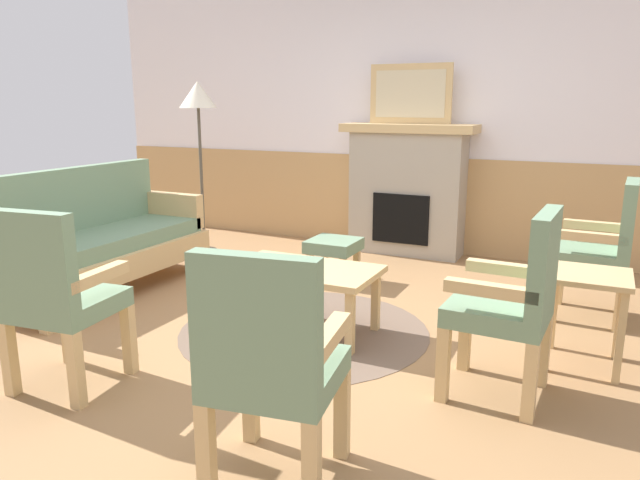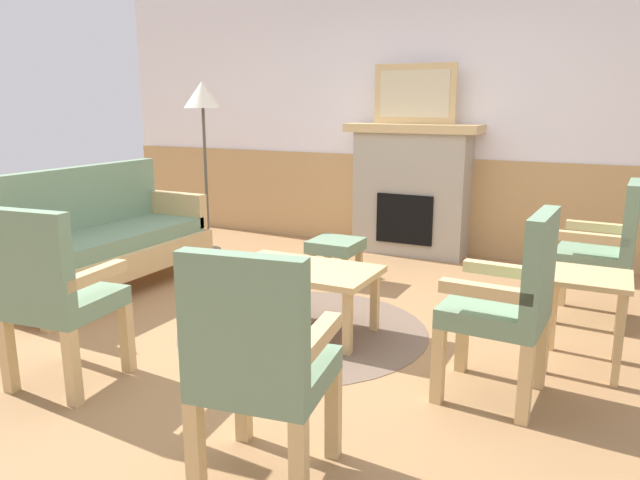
{
  "view_description": "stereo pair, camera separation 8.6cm",
  "coord_description": "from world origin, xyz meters",
  "views": [
    {
      "loc": [
        1.73,
        -3.28,
        1.49
      ],
      "look_at": [
        0.0,
        0.35,
        0.55
      ],
      "focal_mm": 33.37,
      "sensor_mm": 36.0,
      "label": 1
    },
    {
      "loc": [
        1.81,
        -3.24,
        1.49
      ],
      "look_at": [
        0.0,
        0.35,
        0.55
      ],
      "focal_mm": 33.37,
      "sensor_mm": 36.0,
      "label": 2
    }
  ],
  "objects": [
    {
      "name": "ground_plane",
      "position": [
        0.0,
        0.0,
        0.0
      ],
      "size": [
        14.0,
        14.0,
        0.0
      ],
      "primitive_type": "plane",
      "color": "#997047"
    },
    {
      "name": "round_rug",
      "position": [
        0.04,
        0.03,
        0.0
      ],
      "size": [
        1.65,
        1.65,
        0.01
      ],
      "primitive_type": "cylinder",
      "color": "brown",
      "rests_on": "ground_plane"
    },
    {
      "name": "book_on_table",
      "position": [
        -0.11,
        -0.05,
        0.46
      ],
      "size": [
        0.24,
        0.19,
        0.03
      ],
      "primitive_type": "cube",
      "rotation": [
        0.0,
        0.0,
        -0.24
      ],
      "color": "black",
      "rests_on": "coffee_table"
    },
    {
      "name": "wall_back",
      "position": [
        0.0,
        2.6,
        1.31
      ],
      "size": [
        7.2,
        0.14,
        2.7
      ],
      "color": "white",
      "rests_on": "ground_plane"
    },
    {
      "name": "side_table",
      "position": [
        1.72,
        0.26,
        0.43
      ],
      "size": [
        0.44,
        0.44,
        0.55
      ],
      "color": "tan",
      "rests_on": "ground_plane"
    },
    {
      "name": "armchair_front_center",
      "position": [
        -0.74,
        -1.25,
        0.54
      ],
      "size": [
        0.53,
        0.53,
        0.98
      ],
      "color": "tan",
      "rests_on": "ground_plane"
    },
    {
      "name": "armchair_front_left",
      "position": [
        0.67,
        -1.49,
        0.54
      ],
      "size": [
        0.55,
        0.55,
        0.98
      ],
      "color": "tan",
      "rests_on": "ground_plane"
    },
    {
      "name": "coffee_table",
      "position": [
        0.04,
        0.03,
        0.39
      ],
      "size": [
        0.96,
        0.56,
        0.44
      ],
      "color": "tan",
      "rests_on": "ground_plane"
    },
    {
      "name": "framed_picture",
      "position": [
        0.0,
        2.35,
        1.56
      ],
      "size": [
        0.8,
        0.04,
        0.56
      ],
      "color": "tan",
      "rests_on": "fireplace"
    },
    {
      "name": "couch",
      "position": [
        -1.83,
        0.11,
        0.4
      ],
      "size": [
        0.7,
        1.8,
        0.98
      ],
      "color": "tan",
      "rests_on": "ground_plane"
    },
    {
      "name": "footstool",
      "position": [
        -0.26,
        1.15,
        0.28
      ],
      "size": [
        0.4,
        0.4,
        0.36
      ],
      "color": "tan",
      "rests_on": "ground_plane"
    },
    {
      "name": "armchair_near_fireplace",
      "position": [
        1.39,
        -0.32,
        0.54
      ],
      "size": [
        0.5,
        0.5,
        0.98
      ],
      "color": "tan",
      "rests_on": "ground_plane"
    },
    {
      "name": "fireplace",
      "position": [
        0.0,
        2.35,
        0.65
      ],
      "size": [
        1.3,
        0.44,
        1.28
      ],
      "color": "#A39989",
      "rests_on": "ground_plane"
    },
    {
      "name": "floor_lamp_by_couch",
      "position": [
        -1.84,
        1.49,
        1.45
      ],
      "size": [
        0.36,
        0.36,
        1.68
      ],
      "color": "#332D28",
      "rests_on": "ground_plane"
    },
    {
      "name": "armchair_by_window_left",
      "position": [
        1.79,
        1.13,
        0.54
      ],
      "size": [
        0.5,
        0.5,
        0.98
      ],
      "color": "tan",
      "rests_on": "ground_plane"
    }
  ]
}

